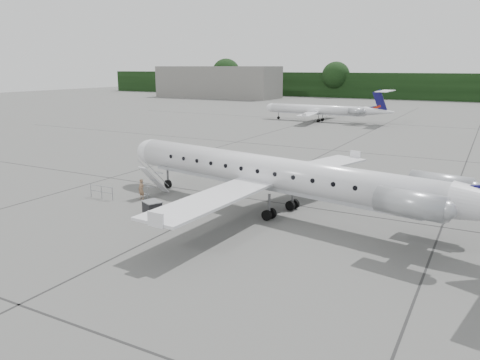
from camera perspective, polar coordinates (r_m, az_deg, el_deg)
The scene contains 9 objects.
ground at distance 27.30m, azimuth 3.16°, elevation -7.61°, with size 320.00×320.00×0.00m, color #60605E.
treeline at distance 153.51m, azimuth 24.97°, elevation 10.21°, with size 260.00×4.00×8.00m, color black.
terminal_building at distance 155.73m, azimuth -2.73°, elevation 11.84°, with size 40.00×14.00×10.00m, color slate.
main_regional_jet at distance 32.02m, azimuth 3.55°, elevation 2.90°, with size 30.65×22.06×7.86m, color silver, non-canonical shape.
airstair at distance 37.17m, azimuth -10.42°, elevation -0.05°, with size 0.85×2.29×2.46m, color silver, non-canonical shape.
passenger at distance 36.48m, azimuth -11.93°, elevation -1.11°, with size 0.57×0.37×1.56m, color #8C684C.
safety_railing at distance 37.45m, azimuth -16.53°, elevation -1.45°, with size 2.20×0.08×1.00m, color gray, non-canonical shape.
baggage_cart at distance 32.53m, azimuth -10.66°, elevation -3.33°, with size 1.20×0.97×1.04m, color black, non-canonical shape.
bg_regional_left at distance 88.34m, azimuth 9.34°, elevation 9.01°, with size 22.89×16.48×6.01m, color silver, non-canonical shape.
Camera 1 is at (10.86, -23.01, 9.89)m, focal length 35.00 mm.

